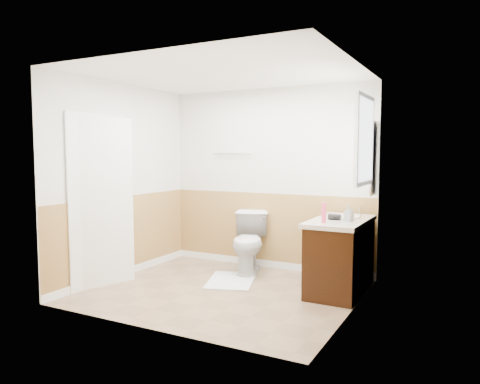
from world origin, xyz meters
The scene contains 32 objects.
floor centered at (0.00, 0.00, 0.00)m, with size 3.00×3.00×0.00m, color #8C7051.
ceiling centered at (0.00, 0.00, 2.50)m, with size 3.00×3.00×0.00m, color white.
wall_back centered at (0.00, 1.30, 1.25)m, with size 3.00×3.00×0.00m, color silver.
wall_front centered at (0.00, -1.30, 1.25)m, with size 3.00×3.00×0.00m, color silver.
wall_left centered at (-1.50, 0.00, 1.25)m, with size 3.00×3.00×0.00m, color silver.
wall_right centered at (1.50, 0.00, 1.25)m, with size 3.00×3.00×0.00m, color silver.
wainscot_back centered at (0.00, 1.29, 0.50)m, with size 3.00×3.00×0.00m, color #A87D43.
wainscot_front centered at (0.00, -1.29, 0.50)m, with size 3.00×3.00×0.00m, color #A87D43.
wainscot_left centered at (-1.49, 0.00, 0.50)m, with size 2.60×2.60×0.00m, color #A87D43.
wainscot_right centered at (1.49, 0.00, 0.50)m, with size 2.60×2.60×0.00m, color #A87D43.
toilet centered at (-0.11, 0.91, 0.41)m, with size 0.46×0.80×0.82m, color silver.
bath_mat centered at (-0.11, 0.41, 0.01)m, with size 0.55×0.80×0.02m, color white.
vanity_cabinet centered at (1.21, 0.64, 0.40)m, with size 0.55×1.10×0.80m, color black.
vanity_knob_left centered at (0.91, 0.54, 0.55)m, with size 0.03×0.03×0.03m, color white.
vanity_knob_right centered at (0.91, 0.74, 0.55)m, with size 0.03×0.03×0.03m, color white.
countertop centered at (1.20, 0.64, 0.83)m, with size 0.60×1.15×0.05m, color beige.
sink_basin centered at (1.21, 0.79, 0.86)m, with size 0.36×0.36×0.02m, color white.
faucet centered at (1.39, 0.79, 0.92)m, with size 0.02×0.02×0.14m, color silver.
lotion_bottle centered at (1.11, 0.29, 0.96)m, with size 0.05×0.05×0.22m, color #ED3D69.
soap_dispenser centered at (1.33, 0.51, 0.94)m, with size 0.08×0.09×0.19m, color gray.
hair_dryer_body centered at (1.16, 0.54, 0.89)m, with size 0.07×0.07×0.14m, color black.
hair_dryer_handle centered at (1.13, 0.54, 0.86)m, with size 0.03×0.03×0.07m, color black.
mirror_panel centered at (1.48, 1.10, 1.55)m, with size 0.02×0.35×0.90m, color silver.
window_frame centered at (1.47, 0.59, 1.75)m, with size 0.04×0.80×1.00m, color white.
window_glass centered at (1.49, 0.59, 1.75)m, with size 0.01×0.70×0.90m, color white.
door centered at (-1.40, -0.45, 1.02)m, with size 0.05×0.80×2.04m, color white.
door_frame centered at (-1.48, -0.45, 1.03)m, with size 0.02×0.92×2.10m, color white.
door_knob centered at (-1.34, -0.12, 0.95)m, with size 0.06×0.06×0.06m, color silver.
towel_bar centered at (-0.55, 1.25, 1.60)m, with size 0.02×0.02×0.62m, color silver.
tp_holder_bar centered at (-0.10, 1.23, 0.70)m, with size 0.02×0.02×0.14m, color silver.
tp_roll centered at (-0.10, 1.23, 0.70)m, with size 0.11×0.11×0.10m, color white.
tp_sheet centered at (-0.10, 1.23, 0.59)m, with size 0.10×0.01×0.16m, color white.
Camera 1 is at (2.59, -4.49, 1.61)m, focal length 33.99 mm.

